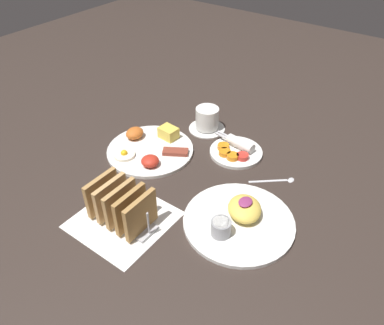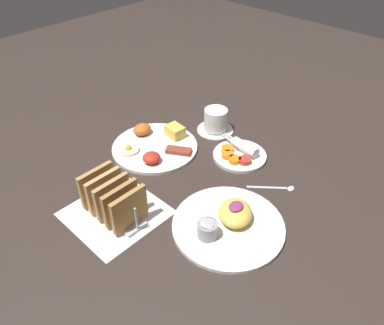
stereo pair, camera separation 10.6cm
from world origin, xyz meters
name	(u,v)px [view 1 (the left image)]	position (x,y,z in m)	size (l,w,h in m)	color
ground_plane	(195,189)	(0.00, 0.00, 0.00)	(3.00, 3.00, 0.00)	#332823
napkin_flat	(123,219)	(-0.20, 0.08, 0.00)	(0.22, 0.22, 0.00)	white
plate_breakfast	(150,148)	(0.06, 0.22, 0.01)	(0.26, 0.26, 0.05)	white
plate_condiments	(236,150)	(0.21, -0.01, 0.01)	(0.16, 0.17, 0.04)	white
plate_foreground	(239,219)	(-0.04, -0.16, 0.01)	(0.27, 0.27, 0.06)	white
toast_rack	(121,205)	(-0.20, 0.08, 0.05)	(0.10, 0.18, 0.10)	#B7B7BC
coffee_cup	(207,120)	(0.27, 0.14, 0.04)	(0.12, 0.12, 0.08)	white
teaspoon	(280,180)	(0.17, -0.17, 0.00)	(0.09, 0.10, 0.01)	silver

